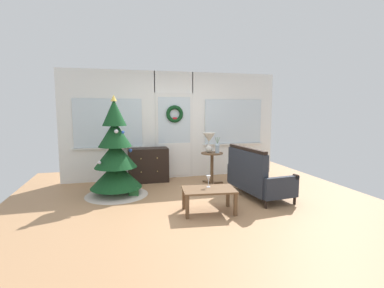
# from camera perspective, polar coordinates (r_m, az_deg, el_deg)

# --- Properties ---
(ground_plane) EXTENTS (6.76, 6.76, 0.00)m
(ground_plane) POSITION_cam_1_polar(r_m,az_deg,el_deg) (5.19, 1.02, -11.76)
(ground_plane) COLOR #AD7F56
(back_wall_with_door) EXTENTS (5.20, 0.19, 2.55)m
(back_wall_with_door) POSITION_cam_1_polar(r_m,az_deg,el_deg) (6.96, -3.59, 3.79)
(back_wall_with_door) COLOR white
(back_wall_with_door) RESTS_ON ground
(christmas_tree) EXTENTS (1.21, 1.21, 1.93)m
(christmas_tree) POSITION_cam_1_polar(r_m,az_deg,el_deg) (5.72, -14.93, -3.09)
(christmas_tree) COLOR #4C331E
(christmas_tree) RESTS_ON ground
(dresser_cabinet) EXTENTS (0.90, 0.45, 0.78)m
(dresser_cabinet) POSITION_cam_1_polar(r_m,az_deg,el_deg) (6.68, -8.69, -4.13)
(dresser_cabinet) COLOR black
(dresser_cabinet) RESTS_ON ground
(settee_sofa) EXTENTS (0.85, 1.46, 0.96)m
(settee_sofa) POSITION_cam_1_polar(r_m,az_deg,el_deg) (5.62, 12.41, -6.48)
(settee_sofa) COLOR black
(settee_sofa) RESTS_ON ground
(side_table) EXTENTS (0.50, 0.48, 0.71)m
(side_table) POSITION_cam_1_polar(r_m,az_deg,el_deg) (6.38, 3.99, -3.57)
(side_table) COLOR brown
(side_table) RESTS_ON ground
(table_lamp) EXTENTS (0.28, 0.28, 0.44)m
(table_lamp) POSITION_cam_1_polar(r_m,az_deg,el_deg) (6.33, 3.40, 0.84)
(table_lamp) COLOR silver
(table_lamp) RESTS_ON side_table
(flower_vase) EXTENTS (0.11, 0.10, 0.35)m
(flower_vase) POSITION_cam_1_polar(r_m,az_deg,el_deg) (6.31, 5.05, -0.73)
(flower_vase) COLOR #99ADBC
(flower_vase) RESTS_ON side_table
(coffee_table) EXTENTS (0.89, 0.61, 0.39)m
(coffee_table) POSITION_cam_1_polar(r_m,az_deg,el_deg) (4.69, 3.37, -9.55)
(coffee_table) COLOR brown
(coffee_table) RESTS_ON ground
(wine_glass) EXTENTS (0.08, 0.08, 0.20)m
(wine_glass) POSITION_cam_1_polar(r_m,az_deg,el_deg) (4.74, 3.29, -6.90)
(wine_glass) COLOR silver
(wine_glass) RESTS_ON coffee_table
(gift_box) EXTENTS (0.18, 0.17, 0.18)m
(gift_box) POSITION_cam_1_polar(r_m,az_deg,el_deg) (5.69, -11.58, -9.26)
(gift_box) COLOR #266633
(gift_box) RESTS_ON ground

